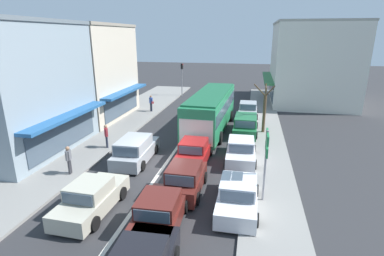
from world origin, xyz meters
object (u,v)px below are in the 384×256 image
(parked_sedan_kerb_second, at_px, (241,151))
(traffic_light_downstreet, at_px, (182,74))
(parked_sedan_kerb_rear, at_px, (248,110))
(sedan_queue_gap_filler, at_px, (92,198))
(hatchback_behind_bus_near, at_px, (185,179))
(pedestrian_with_handbag_near, at_px, (151,102))
(sedan_adjacent_lane_trail, at_px, (159,213))
(pedestrian_far_walker, at_px, (106,135))
(street_tree_right, at_px, (264,110))
(parked_wagon_kerb_third, at_px, (245,125))
(city_bus, at_px, (211,109))
(wagon_behind_bus_mid, at_px, (135,150))
(sedan_adjacent_lane_lead, at_px, (194,152))
(directional_road_sign, at_px, (267,149))
(parked_sedan_kerb_front, at_px, (238,196))
(pedestrian_browsing_midblock, at_px, (69,158))

(parked_sedan_kerb_second, relative_size, traffic_light_downstreet, 1.01)
(traffic_light_downstreet, bearing_deg, parked_sedan_kerb_rear, -45.31)
(sedan_queue_gap_filler, xyz_separation_m, parked_sedan_kerb_rear, (6.45, 18.03, 0.00))
(hatchback_behind_bus_near, bearing_deg, pedestrian_with_handbag_near, 114.76)
(sedan_adjacent_lane_trail, relative_size, pedestrian_far_walker, 2.61)
(hatchback_behind_bus_near, height_order, pedestrian_with_handbag_near, pedestrian_with_handbag_near)
(street_tree_right, bearing_deg, parked_sedan_kerb_rear, 105.24)
(pedestrian_far_walker, bearing_deg, parked_sedan_kerb_rear, 48.89)
(parked_wagon_kerb_third, height_order, street_tree_right, street_tree_right)
(pedestrian_with_handbag_near, bearing_deg, city_bus, -35.59)
(wagon_behind_bus_mid, relative_size, pedestrian_with_handbag_near, 2.79)
(city_bus, relative_size, sedan_adjacent_lane_lead, 2.59)
(traffic_light_downstreet, bearing_deg, directional_road_sign, -68.22)
(sedan_adjacent_lane_lead, xyz_separation_m, parked_sedan_kerb_second, (2.85, 0.88, 0.00))
(wagon_behind_bus_mid, xyz_separation_m, parked_sedan_kerb_front, (6.61, -4.18, -0.08))
(city_bus, height_order, sedan_adjacent_lane_trail, city_bus)
(directional_road_sign, bearing_deg, pedestrian_far_walker, 154.78)
(city_bus, relative_size, parked_sedan_kerb_second, 2.58)
(hatchback_behind_bus_near, xyz_separation_m, parked_wagon_kerb_third, (2.67, 10.07, 0.04))
(hatchback_behind_bus_near, xyz_separation_m, parked_sedan_kerb_front, (2.68, -1.00, -0.05))
(sedan_adjacent_lane_lead, relative_size, directional_road_sign, 1.17)
(city_bus, distance_m, traffic_light_downstreet, 15.07)
(parked_wagon_kerb_third, bearing_deg, sedan_adjacent_lane_lead, -115.05)
(sedan_adjacent_lane_trail, relative_size, directional_road_sign, 1.18)
(sedan_adjacent_lane_lead, relative_size, pedestrian_browsing_midblock, 2.59)
(parked_sedan_kerb_second, distance_m, parked_sedan_kerb_rear, 10.89)
(street_tree_right, bearing_deg, directional_road_sign, -91.21)
(sedan_adjacent_lane_lead, relative_size, parked_wagon_kerb_third, 0.94)
(sedan_queue_gap_filler, height_order, sedan_adjacent_lane_lead, same)
(sedan_adjacent_lane_trail, height_order, parked_wagon_kerb_third, parked_wagon_kerb_third)
(parked_sedan_kerb_second, xyz_separation_m, pedestrian_browsing_midblock, (-9.34, -4.11, 0.40))
(hatchback_behind_bus_near, relative_size, parked_sedan_kerb_second, 0.87)
(city_bus, xyz_separation_m, parked_sedan_kerb_rear, (2.90, 5.15, -1.22))
(parked_sedan_kerb_second, height_order, pedestrian_browsing_midblock, pedestrian_browsing_midblock)
(directional_road_sign, height_order, pedestrian_far_walker, directional_road_sign)
(city_bus, height_order, directional_road_sign, directional_road_sign)
(pedestrian_browsing_midblock, bearing_deg, street_tree_right, 42.86)
(sedan_adjacent_lane_trail, height_order, parked_sedan_kerb_front, same)
(city_bus, xyz_separation_m, parked_sedan_kerb_front, (2.85, -11.35, -1.22))
(parked_sedan_kerb_rear, bearing_deg, sedan_queue_gap_filler, -109.70)
(parked_sedan_kerb_second, bearing_deg, parked_sedan_kerb_rear, 89.14)
(hatchback_behind_bus_near, bearing_deg, parked_sedan_kerb_second, 60.97)
(sedan_queue_gap_filler, xyz_separation_m, parked_sedan_kerb_second, (6.29, 7.14, 0.00))
(parked_sedan_kerb_front, height_order, parked_sedan_kerb_second, same)
(street_tree_right, xyz_separation_m, pedestrian_browsing_midblock, (-10.85, -10.07, -0.87))
(pedestrian_far_walker, bearing_deg, hatchback_behind_bus_near, -35.46)
(sedan_adjacent_lane_lead, distance_m, parked_wagon_kerb_third, 6.99)
(parked_sedan_kerb_rear, height_order, pedestrian_browsing_midblock, pedestrian_browsing_midblock)
(traffic_light_downstreet, xyz_separation_m, pedestrian_browsing_midblock, (-0.86, -23.75, -1.79))
(sedan_adjacent_lane_trail, xyz_separation_m, traffic_light_downstreet, (-5.54, 27.32, 2.19))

